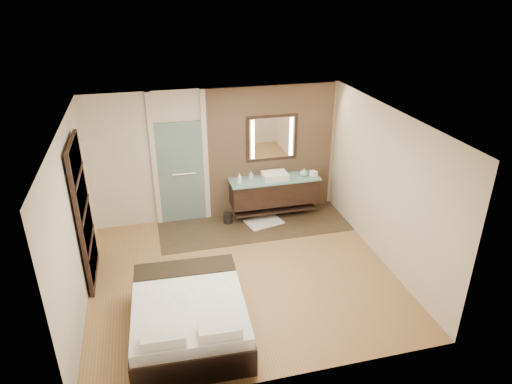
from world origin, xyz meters
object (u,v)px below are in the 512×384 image
object	(u,v)px
vanity	(274,191)
waste_bin	(228,218)
mirror_unit	(272,138)
bed	(189,315)

from	to	relation	value
vanity	waste_bin	xyz separation A→B (m)	(-1.00, -0.07, -0.47)
mirror_unit	vanity	bearing A→B (deg)	-90.00
bed	waste_bin	bearing A→B (deg)	72.12
vanity	bed	distance (m)	3.75
vanity	waste_bin	distance (m)	1.10
vanity	waste_bin	size ratio (longest dim) A/B	8.11
vanity	bed	xyz separation A→B (m)	(-2.12, -3.08, -0.27)
mirror_unit	waste_bin	distance (m)	1.86
mirror_unit	waste_bin	size ratio (longest dim) A/B	4.65
waste_bin	mirror_unit	bearing A→B (deg)	17.07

